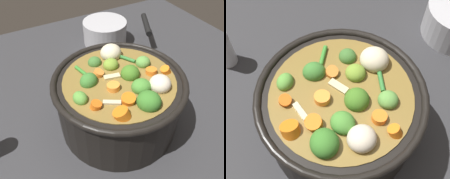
# 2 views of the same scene
# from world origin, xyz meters

# --- Properties ---
(ground_plane) EXTENTS (1.10, 1.10, 0.00)m
(ground_plane) POSITION_xyz_m (0.00, 0.00, 0.00)
(ground_plane) COLOR #2D2D30
(cooking_pot) EXTENTS (0.27, 0.27, 0.15)m
(cooking_pot) POSITION_xyz_m (-0.00, 0.00, 0.07)
(cooking_pot) COLOR black
(cooking_pot) RESTS_ON ground_plane
(small_saucepan) EXTENTS (0.23, 0.20, 0.08)m
(small_saucepan) POSITION_xyz_m (-0.14, -0.32, 0.04)
(small_saucepan) COLOR #ADADB2
(small_saucepan) RESTS_ON ground_plane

